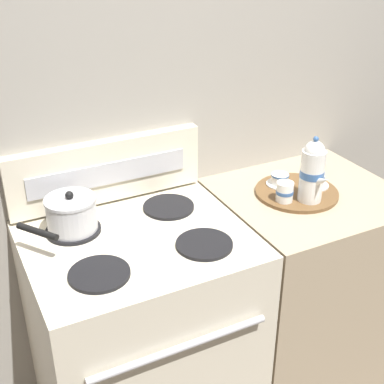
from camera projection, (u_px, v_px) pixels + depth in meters
name	position (u px, v px, depth m)	size (l,w,h in m)	color
wall_back	(185.00, 140.00, 2.10)	(6.00, 0.05, 2.20)	#9E998E
stove	(143.00, 343.00, 2.00)	(0.74, 0.65, 0.95)	beige
control_panel	(107.00, 171.00, 1.95)	(0.73, 0.05, 0.23)	beige
side_counter	(299.00, 289.00, 2.28)	(0.68, 0.62, 0.93)	tan
saucepan	(71.00, 214.00, 1.78)	(0.27, 0.25, 0.14)	#B7B7BC
serving_tray	(297.00, 192.00, 2.06)	(0.32, 0.32, 0.01)	brown
teapot	(312.00, 171.00, 1.93)	(0.09, 0.14, 0.25)	white
teacup_left	(280.00, 179.00, 2.09)	(0.10, 0.10, 0.05)	white
teacup_right	(316.00, 181.00, 2.08)	(0.10, 0.10, 0.05)	white
creamer_jug	(285.00, 192.00, 1.97)	(0.06, 0.06, 0.07)	white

